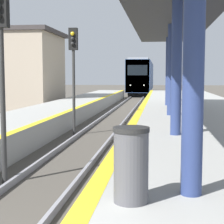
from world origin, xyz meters
TOP-DOWN VIEW (x-y plane):
  - train at (0.00, 50.32)m, footprint 2.80×20.97m
  - signal_near at (-0.96, 5.41)m, footprint 0.36×0.31m
  - signal_mid at (-1.00, 12.63)m, footprint 0.36×0.31m
  - station_canopy at (3.01, 10.38)m, footprint 3.21×21.11m
  - trash_bin at (2.21, 2.06)m, footprint 0.47×0.47m

SIDE VIEW (x-z plane):
  - trash_bin at x=2.21m, z-range 0.85..1.83m
  - train at x=0.00m, z-range 0.04..4.65m
  - signal_near at x=-0.96m, z-range 0.89..5.32m
  - signal_mid at x=-1.00m, z-range 0.89..5.32m
  - station_canopy at x=3.01m, z-range 2.55..6.47m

